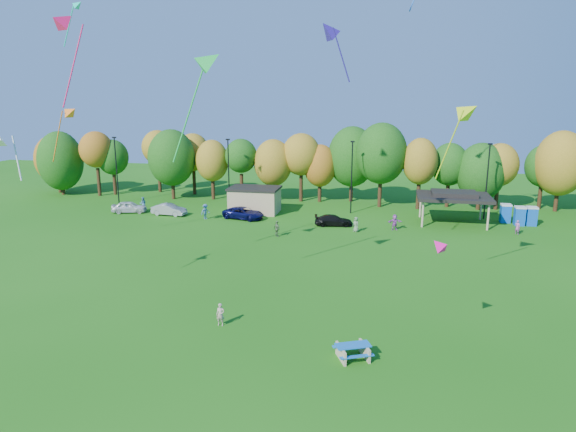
% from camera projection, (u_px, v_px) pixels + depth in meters
% --- Properties ---
extents(ground, '(160.00, 160.00, 0.00)m').
position_uv_depth(ground, '(252.00, 377.00, 27.14)').
color(ground, '#19600F').
rests_on(ground, ground).
extents(tree_line, '(93.57, 10.55, 11.15)m').
position_uv_depth(tree_line, '(333.00, 161.00, 69.41)').
color(tree_line, black).
rests_on(tree_line, ground).
extents(lamp_posts, '(64.50, 0.25, 9.09)m').
position_uv_depth(lamp_posts, '(352.00, 175.00, 63.80)').
color(lamp_posts, black).
rests_on(lamp_posts, ground).
extents(utility_building, '(6.30, 4.30, 3.25)m').
position_uv_depth(utility_building, '(255.00, 200.00, 64.94)').
color(utility_building, tan).
rests_on(utility_building, ground).
extents(pavilion, '(8.20, 6.20, 3.77)m').
position_uv_depth(pavilion, '(454.00, 196.00, 59.02)').
color(pavilion, tan).
rests_on(pavilion, ground).
extents(porta_potties, '(3.75, 2.32, 2.18)m').
position_uv_depth(porta_potties, '(519.00, 215.00, 59.06)').
color(porta_potties, '#0E4FB9').
rests_on(porta_potties, ground).
extents(picnic_table, '(2.46, 2.29, 0.85)m').
position_uv_depth(picnic_table, '(353.00, 350.00, 28.95)').
color(picnic_table, tan).
rests_on(picnic_table, ground).
extents(kite_flyer, '(0.56, 0.38, 1.50)m').
position_uv_depth(kite_flyer, '(220.00, 315.00, 33.06)').
color(kite_flyer, tan).
rests_on(kite_flyer, ground).
extents(car_a, '(4.61, 2.85, 1.47)m').
position_uv_depth(car_a, '(129.00, 207.00, 65.01)').
color(car_a, silver).
rests_on(car_a, ground).
extents(car_b, '(4.45, 1.87, 1.43)m').
position_uv_depth(car_b, '(169.00, 210.00, 63.63)').
color(car_b, '#9C9CA1').
rests_on(car_b, ground).
extents(car_c, '(5.44, 3.45, 1.40)m').
position_uv_depth(car_c, '(244.00, 213.00, 61.76)').
color(car_c, '#0A0C41').
rests_on(car_c, ground).
extents(car_d, '(4.51, 2.41, 1.24)m').
position_uv_depth(car_d, '(333.00, 220.00, 58.52)').
color(car_d, black).
rests_on(car_d, ground).
extents(far_person_0, '(0.95, 0.94, 1.66)m').
position_uv_depth(far_person_0, '(356.00, 224.00, 55.83)').
color(far_person_0, '#618057').
rests_on(far_person_0, ground).
extents(far_person_1, '(1.07, 1.01, 1.74)m').
position_uv_depth(far_person_1, '(143.00, 204.00, 66.39)').
color(far_person_1, teal).
rests_on(far_person_1, ground).
extents(far_person_2, '(1.71, 1.00, 1.75)m').
position_uv_depth(far_person_2, '(395.00, 222.00, 56.61)').
color(far_person_2, '#A347AA').
rests_on(far_person_2, ground).
extents(far_person_3, '(1.25, 1.36, 1.84)m').
position_uv_depth(far_person_3, '(205.00, 212.00, 61.59)').
color(far_person_3, '#476E9E').
rests_on(far_person_3, ground).
extents(far_person_4, '(0.68, 0.65, 1.57)m').
position_uv_depth(far_person_4, '(517.00, 227.00, 54.82)').
color(far_person_4, '#B254A0').
rests_on(far_person_4, ground).
extents(far_person_5, '(1.00, 0.97, 1.68)m').
position_uv_depth(far_person_5, '(277.00, 229.00, 53.95)').
color(far_person_5, '#567547').
rests_on(far_person_5, ground).
extents(kite_1, '(1.37, 1.33, 1.11)m').
position_uv_depth(kite_1, '(439.00, 245.00, 28.67)').
color(kite_1, '#D20B7A').
extents(kite_4, '(3.19, 2.60, 5.60)m').
position_uv_depth(kite_4, '(469.00, 112.00, 34.55)').
color(kite_4, '#B4D015').
extents(kite_5, '(2.52, 0.93, 4.27)m').
position_uv_depth(kite_5, '(78.00, 6.00, 47.28)').
color(kite_5, '#0DD0A4').
extents(kite_6, '(2.93, 2.19, 4.66)m').
position_uv_depth(kite_6, '(328.00, 31.00, 37.36)').
color(kite_6, navy).
extents(kite_13, '(2.26, 3.64, 6.39)m').
position_uv_depth(kite_13, '(66.00, 22.00, 33.24)').
color(kite_13, '#FF1657').
extents(kite_14, '(3.24, 1.44, 5.41)m').
position_uv_depth(kite_14, '(71.00, 112.00, 46.64)').
color(kite_14, orange).
extents(kite_15, '(4.30, 2.57, 7.48)m').
position_uv_depth(kite_15, '(210.00, 62.00, 32.00)').
color(kite_15, green).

